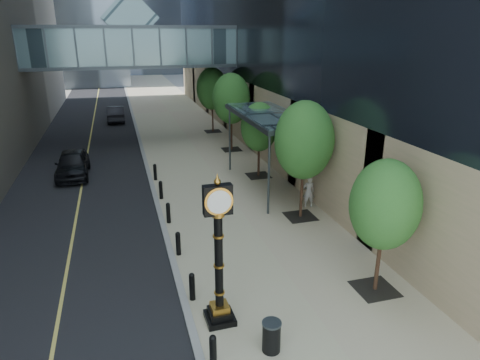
% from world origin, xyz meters
% --- Properties ---
extents(road, '(8.00, 180.00, 0.02)m').
position_xyz_m(road, '(-7.00, 40.00, 0.01)').
color(road, black).
rests_on(road, ground).
extents(sidewalk, '(8.00, 180.00, 0.06)m').
position_xyz_m(sidewalk, '(1.00, 40.00, 0.03)').
color(sidewalk, tan).
rests_on(sidewalk, ground).
extents(curb, '(0.25, 180.00, 0.07)m').
position_xyz_m(curb, '(-3.00, 40.00, 0.04)').
color(curb, gray).
rests_on(curb, ground).
extents(skywalk, '(17.00, 4.20, 5.80)m').
position_xyz_m(skywalk, '(-3.00, 28.00, 7.71)').
color(skywalk, slate).
rests_on(skywalk, ground).
extents(entrance_canopy, '(3.00, 8.00, 4.38)m').
position_xyz_m(entrance_canopy, '(3.48, 14.00, 4.19)').
color(entrance_canopy, '#383F44').
rests_on(entrance_canopy, ground).
extents(bollard_row, '(0.20, 16.20, 0.90)m').
position_xyz_m(bollard_row, '(-2.70, 9.00, 0.51)').
color(bollard_row, black).
rests_on(bollard_row, sidewalk).
extents(street_trees, '(2.80, 28.54, 5.76)m').
position_xyz_m(street_trees, '(3.60, 17.24, 3.72)').
color(street_trees, black).
rests_on(street_trees, sidewalk).
extents(street_clock, '(0.90, 0.90, 4.75)m').
position_xyz_m(street_clock, '(-2.07, 2.84, 2.12)').
color(street_clock, black).
rests_on(street_clock, sidewalk).
extents(trash_bin, '(0.61, 0.61, 0.90)m').
position_xyz_m(trash_bin, '(-0.98, 1.14, 0.51)').
color(trash_bin, black).
rests_on(trash_bin, sidewalk).
extents(pedestrian, '(0.66, 0.49, 1.65)m').
position_xyz_m(pedestrian, '(4.50, 10.57, 0.88)').
color(pedestrian, '#AEA79F').
rests_on(pedestrian, sidewalk).
extents(car_near, '(1.91, 4.73, 1.61)m').
position_xyz_m(car_near, '(-7.57, 19.31, 0.83)').
color(car_near, black).
rests_on(car_near, road).
extents(car_far, '(1.68, 4.70, 1.54)m').
position_xyz_m(car_far, '(-4.76, 36.37, 0.79)').
color(car_far, black).
rests_on(car_far, road).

